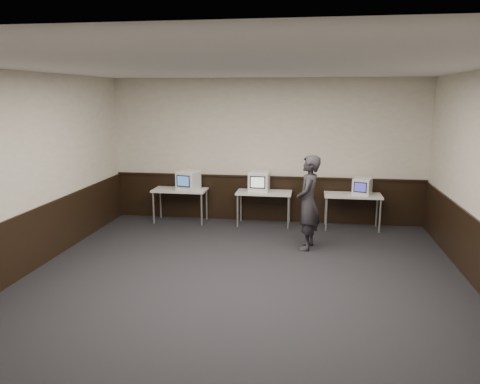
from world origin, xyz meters
name	(u,v)px	position (x,y,z in m)	size (l,w,h in m)	color
floor	(239,291)	(0.00, 0.00, 0.00)	(8.00, 8.00, 0.00)	black
ceiling	(239,67)	(0.00, 0.00, 3.20)	(8.00, 8.00, 0.00)	white
back_wall	(266,151)	(0.00, 4.00, 1.60)	(7.00, 7.00, 0.00)	beige
front_wall	(135,313)	(0.00, -4.00, 1.60)	(7.00, 7.00, 0.00)	beige
left_wall	(11,178)	(-3.50, 0.00, 1.60)	(8.00, 8.00, 0.00)	beige
wainscot_back	(266,199)	(0.00, 3.98, 0.50)	(6.98, 0.04, 1.00)	black
wainscot_left	(19,247)	(-3.48, 0.00, 0.50)	(0.04, 7.98, 1.00)	black
wainscot_rail	(266,177)	(0.00, 3.96, 1.02)	(6.98, 0.06, 0.04)	black
desk_left	(180,192)	(-1.90, 3.60, 0.68)	(1.20, 0.60, 0.75)	silver
desk_center	(264,195)	(0.00, 3.60, 0.68)	(1.20, 0.60, 0.75)	silver
desk_right	(353,198)	(1.90, 3.60, 0.68)	(1.20, 0.60, 0.75)	silver
emac_left	(188,180)	(-1.69, 3.57, 0.96)	(0.52, 0.54, 0.43)	white
emac_center	(259,181)	(-0.12, 3.64, 0.97)	(0.45, 0.48, 0.44)	white
emac_right	(362,187)	(2.08, 3.59, 0.93)	(0.46, 0.47, 0.36)	white
person	(308,203)	(0.96, 2.11, 0.88)	(0.64, 0.42, 1.76)	#26252A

